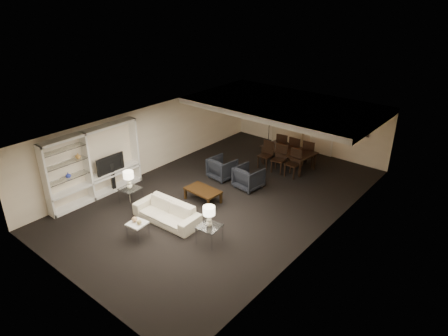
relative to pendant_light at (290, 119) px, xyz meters
name	(u,v)px	position (x,y,z in m)	size (l,w,h in m)	color
floor	(224,198)	(-0.30, -3.50, -1.92)	(11.00, 11.00, 0.00)	black
ceiling	(224,127)	(-0.30, -3.50, 0.58)	(7.00, 11.00, 0.02)	silver
wall_back	(308,122)	(-0.30, 2.00, -0.67)	(7.00, 0.02, 2.50)	beige
wall_front	(68,242)	(-0.30, -9.00, -0.67)	(7.00, 0.02, 2.50)	beige
wall_left	(151,139)	(-3.80, -3.50, -0.67)	(0.02, 11.00, 2.50)	beige
wall_right	(324,198)	(3.20, -3.50, -0.67)	(0.02, 11.00, 2.50)	beige
ceiling_soffit	(284,105)	(-0.30, 0.00, 0.48)	(7.00, 4.00, 0.20)	silver
curtains	(288,119)	(-1.20, 1.92, -0.72)	(1.50, 0.12, 2.40)	beige
door	(323,130)	(0.40, 1.97, -0.87)	(0.90, 0.05, 2.10)	silver
painting	(357,126)	(1.80, 1.96, -0.37)	(0.95, 0.04, 0.65)	#142D38
media_unit	(94,164)	(-3.61, -6.10, -0.74)	(0.38, 3.40, 2.35)	white
pendant_light	(290,119)	(0.00, 0.00, 0.00)	(0.52, 0.52, 0.24)	#D8591E
sofa	(167,212)	(-0.70, -5.69, -1.61)	(2.12, 0.83, 0.62)	beige
coffee_table	(203,195)	(-0.70, -4.09, -1.71)	(1.16, 0.68, 0.42)	black
armchair_left	(222,168)	(-1.30, -2.39, -1.53)	(0.84, 0.87, 0.79)	black
armchair_right	(249,178)	(-0.10, -2.39, -1.53)	(0.84, 0.87, 0.79)	black
side_table_left	(131,196)	(-2.40, -5.69, -1.65)	(0.58, 0.58, 0.54)	white
side_table_right	(209,234)	(1.00, -5.69, -1.65)	(0.58, 0.58, 0.54)	silver
table_lamp_left	(129,180)	(-2.40, -5.69, -1.08)	(0.33, 0.33, 0.60)	#EDE9C8
table_lamp_right	(209,217)	(1.00, -5.69, -1.08)	(0.33, 0.33, 0.60)	#ECE2C8
marble_table	(138,230)	(-0.70, -6.79, -1.68)	(0.48, 0.48, 0.48)	white
gold_gourd_a	(135,219)	(-0.80, -6.79, -1.36)	(0.16, 0.16, 0.16)	tan
gold_gourd_b	(139,222)	(-0.60, -6.79, -1.37)	(0.14, 0.14, 0.14)	tan
television	(109,163)	(-3.58, -5.59, -0.87)	(0.14, 1.04, 0.60)	black
vase_blue	(68,175)	(-3.61, -7.04, -0.77)	(0.17, 0.17, 0.17)	#2937B2
vase_amber	(78,156)	(-3.61, -6.61, -0.27)	(0.17, 0.17, 0.18)	gold
floor_speaker	(113,177)	(-3.50, -5.55, -1.38)	(0.12, 0.12, 1.08)	black
dining_table	(287,158)	(0.00, -0.01, -1.57)	(2.02, 1.13, 0.71)	black
chair_nl	(265,155)	(-0.60, -0.66, -1.39)	(0.49, 0.49, 1.05)	black
chair_nm	(279,159)	(0.00, -0.66, -1.39)	(0.49, 0.49, 1.05)	black
chair_nr	(293,163)	(0.60, -0.66, -1.39)	(0.49, 0.49, 1.05)	black
chair_fl	(283,145)	(-0.60, 0.64, -1.39)	(0.49, 0.49, 1.05)	black
chair_fm	(296,149)	(0.00, 0.64, -1.39)	(0.49, 0.49, 1.05)	black
chair_fr	(310,153)	(0.60, 0.64, -1.39)	(0.49, 0.49, 1.05)	black
floor_lamp	(269,125)	(-2.01, 1.70, -1.13)	(0.23, 0.23, 1.59)	black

